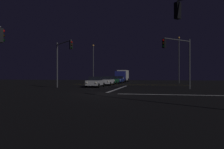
% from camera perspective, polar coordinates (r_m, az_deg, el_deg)
% --- Properties ---
extents(ground, '(120.00, 120.00, 0.10)m').
position_cam_1_polar(ground, '(21.62, -1.99, -5.02)').
color(ground, black).
extents(stop_line_north, '(0.35, 14.98, 0.01)m').
position_cam_1_polar(stop_line_north, '(30.15, 1.82, -3.55)').
color(stop_line_north, white).
rests_on(stop_line_north, ground).
extents(centre_line_ns, '(22.00, 0.15, 0.01)m').
position_cam_1_polar(centre_line_ns, '(41.63, 4.44, -2.62)').
color(centre_line_ns, yellow).
rests_on(centre_line_ns, ground).
extents(crosswalk_bar_east, '(14.98, 0.40, 0.01)m').
position_cam_1_polar(crosswalk_bar_east, '(21.40, 21.76, -4.92)').
color(crosswalk_bar_east, white).
rests_on(crosswalk_bar_east, ground).
extents(sedan_silver, '(2.02, 4.33, 1.57)m').
position_cam_1_polar(sedan_silver, '(33.24, -4.25, -1.86)').
color(sedan_silver, '#B7B7BC').
rests_on(sedan_silver, ground).
extents(sedan_white, '(2.02, 4.33, 1.57)m').
position_cam_1_polar(sedan_white, '(39.52, -1.25, -1.59)').
color(sedan_white, silver).
rests_on(sedan_white, ground).
extents(sedan_green, '(2.02, 4.33, 1.57)m').
position_cam_1_polar(sedan_green, '(45.12, 0.30, -1.42)').
color(sedan_green, '#14512D').
rests_on(sedan_green, ground).
extents(sedan_blue, '(2.02, 4.33, 1.57)m').
position_cam_1_polar(sedan_blue, '(50.52, 1.72, -1.29)').
color(sedan_blue, navy).
rests_on(sedan_blue, ground).
extents(box_truck, '(2.68, 8.28, 3.08)m').
position_cam_1_polar(box_truck, '(58.16, 2.65, -0.25)').
color(box_truck, navy).
rests_on(box_truck, ground).
extents(traffic_signal_se, '(3.19, 3.19, 6.80)m').
position_cam_1_polar(traffic_signal_se, '(13.68, 24.24, 12.03)').
color(traffic_signal_se, '#4C4C51').
rests_on(traffic_signal_se, ground).
extents(traffic_signal_nw, '(3.84, 3.84, 6.49)m').
position_cam_1_polar(traffic_signal_nw, '(31.37, -12.47, 4.85)').
color(traffic_signal_nw, '#4C4C51').
rests_on(traffic_signal_nw, ground).
extents(traffic_signal_ne, '(3.62, 3.62, 6.42)m').
position_cam_1_polar(traffic_signal_ne, '(28.95, 16.80, 5.14)').
color(traffic_signal_ne, '#4C4C51').
rests_on(traffic_signal_ne, ground).
extents(streetlamp_left_far, '(0.44, 0.44, 9.07)m').
position_cam_1_polar(streetlamp_left_far, '(53.49, -4.80, 3.52)').
color(streetlamp_left_far, '#424247').
rests_on(streetlamp_left_far, ground).
extents(streetlamp_right_far, '(0.44, 0.44, 10.28)m').
position_cam_1_polar(streetlamp_right_far, '(51.69, 16.69, 4.35)').
color(streetlamp_right_far, '#424247').
rests_on(streetlamp_right_far, ground).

